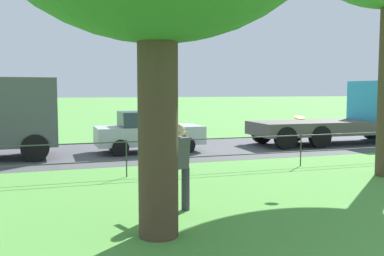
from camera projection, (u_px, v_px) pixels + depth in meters
The scene contains 6 objects.
street_strip at pixel (174, 150), 17.03m from camera, with size 80.00×6.10×0.01m, color #4C4C51.
park_fence at pixel (220, 148), 12.55m from camera, with size 37.77×0.04×1.00m.
person_thrower at pixel (178, 164), 8.34m from camera, with size 0.49×0.86×1.70m.
frisbee at pixel (299, 118), 10.45m from camera, with size 0.30×0.30×0.09m.
car_silver_far_left at pixel (148, 131), 16.51m from camera, with size 4.01×1.83×1.54m.
flatbed_truck_right at pixel (355, 116), 19.33m from camera, with size 7.36×2.59×2.75m.
Camera 1 is at (-4.72, -1.00, 2.32)m, focal length 40.86 mm.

